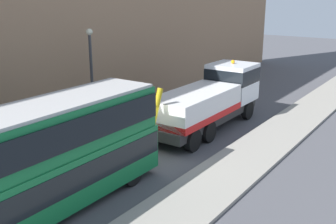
% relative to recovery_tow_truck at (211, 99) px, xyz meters
% --- Properties ---
extents(ground_plane, '(120.00, 120.00, 0.00)m').
position_rel_recovery_tow_truck_xyz_m(ground_plane, '(-5.91, 0.36, -1.76)').
color(ground_plane, '#4C4C51').
extents(near_kerb, '(60.00, 2.80, 0.15)m').
position_rel_recovery_tow_truck_xyz_m(near_kerb, '(-5.91, -3.84, -1.68)').
color(near_kerb, gray).
rests_on(near_kerb, ground_plane).
extents(recovery_tow_truck, '(10.15, 2.70, 3.67)m').
position_rel_recovery_tow_truck_xyz_m(recovery_tow_truck, '(0.00, 0.00, 0.00)').
color(recovery_tow_truck, '#2D2D2D').
rests_on(recovery_tow_truck, ground_plane).
extents(double_decker_bus, '(11.06, 2.62, 4.06)m').
position_rel_recovery_tow_truck_xyz_m(double_decker_bus, '(-12.34, -0.00, 0.47)').
color(double_decker_bus, '#146B38').
rests_on(double_decker_bus, ground_plane).
extents(street_lamp, '(0.36, 0.36, 5.83)m').
position_rel_recovery_tow_truck_xyz_m(street_lamp, '(-4.42, 5.13, 1.71)').
color(street_lamp, '#38383D').
rests_on(street_lamp, ground_plane).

